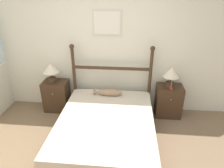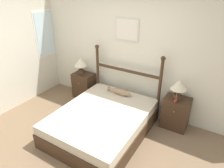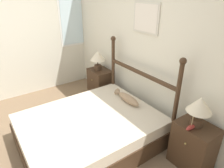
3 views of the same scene
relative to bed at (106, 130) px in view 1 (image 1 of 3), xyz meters
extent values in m
cube|color=beige|center=(-0.12, 1.12, 1.05)|extent=(6.40, 0.06, 2.55)
cube|color=beige|center=(-0.10, 1.08, 1.53)|extent=(0.53, 0.02, 0.45)
cube|color=silver|center=(-0.10, 1.07, 1.53)|extent=(0.47, 0.01, 0.39)
cube|color=#3D2819|center=(0.00, 0.00, -0.08)|extent=(1.54, 1.94, 0.29)
cube|color=beige|center=(0.00, 0.00, 0.15)|extent=(1.50, 1.90, 0.17)
cylinder|color=#3D2819|center=(-0.74, 0.94, 0.42)|extent=(0.06, 0.06, 1.31)
sphere|color=#3D2819|center=(-0.74, 0.94, 1.12)|extent=(0.09, 0.09, 0.09)
cylinder|color=#3D2819|center=(0.74, 0.94, 0.42)|extent=(0.06, 0.06, 1.31)
sphere|color=#3D2819|center=(0.74, 0.94, 1.12)|extent=(0.09, 0.09, 0.09)
cube|color=#3D2819|center=(0.00, 0.94, 0.71)|extent=(1.48, 0.04, 0.05)
cube|color=#3D2819|center=(-1.13, 0.88, 0.09)|extent=(0.49, 0.36, 0.64)
sphere|color=tan|center=(-1.13, 0.69, 0.23)|extent=(0.02, 0.02, 0.02)
cube|color=#3D2819|center=(1.13, 0.88, 0.09)|extent=(0.49, 0.36, 0.64)
sphere|color=tan|center=(1.13, 0.69, 0.23)|extent=(0.02, 0.02, 0.02)
cylinder|color=#422D1E|center=(-1.17, 0.86, 0.46)|extent=(0.15, 0.15, 0.10)
cylinder|color=#422D1E|center=(-1.17, 0.86, 0.56)|extent=(0.02, 0.02, 0.11)
cone|color=beige|center=(-1.17, 0.86, 0.71)|extent=(0.30, 0.30, 0.19)
cylinder|color=#422D1E|center=(1.11, 0.87, 0.46)|extent=(0.15, 0.15, 0.10)
cylinder|color=#422D1E|center=(1.11, 0.87, 0.56)|extent=(0.02, 0.02, 0.11)
cone|color=beige|center=(1.11, 0.87, 0.71)|extent=(0.30, 0.30, 0.19)
ellipsoid|color=maroon|center=(1.12, 0.76, 0.43)|extent=(0.06, 0.18, 0.05)
cylinder|color=#997F56|center=(1.12, 0.76, 0.53)|extent=(0.01, 0.01, 0.15)
ellipsoid|color=#997A5B|center=(-0.01, 0.73, 0.30)|extent=(0.48, 0.13, 0.13)
cone|color=#997A5B|center=(-0.28, 0.73, 0.30)|extent=(0.08, 0.12, 0.12)
camera|label=1|loc=(0.34, -2.59, 2.10)|focal=32.00mm
camera|label=2|loc=(1.74, -2.52, 2.34)|focal=32.00mm
camera|label=3|loc=(2.15, -1.11, 1.92)|focal=32.00mm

